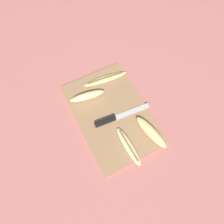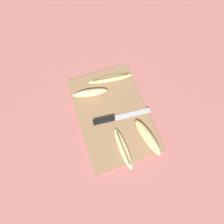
# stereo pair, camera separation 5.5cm
# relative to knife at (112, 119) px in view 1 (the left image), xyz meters

# --- Properties ---
(ground_plane) EXTENTS (4.00, 4.00, 0.00)m
(ground_plane) POSITION_rel_knife_xyz_m (-0.03, 0.01, -0.02)
(ground_plane) COLOR #B76B66
(cutting_board) EXTENTS (0.44, 0.29, 0.01)m
(cutting_board) POSITION_rel_knife_xyz_m (-0.03, 0.01, -0.01)
(cutting_board) COLOR #997551
(cutting_board) RESTS_ON ground_plane
(knife) EXTENTS (0.04, 0.25, 0.02)m
(knife) POSITION_rel_knife_xyz_m (0.00, 0.00, 0.00)
(knife) COLOR black
(knife) RESTS_ON cutting_board
(banana_spotted_left) EXTENTS (0.06, 0.21, 0.02)m
(banana_spotted_left) POSITION_rel_knife_xyz_m (-0.19, 0.06, 0.00)
(banana_spotted_left) COLOR #DBC684
(banana_spotted_left) RESTS_ON cutting_board
(banana_soft_right) EXTENTS (0.17, 0.04, 0.02)m
(banana_soft_right) POSITION_rel_knife_xyz_m (0.14, 0.00, 0.00)
(banana_soft_right) COLOR beige
(banana_soft_right) RESTS_ON cutting_board
(banana_ripe_center) EXTENTS (0.06, 0.16, 0.04)m
(banana_ripe_center) POSITION_rel_knife_xyz_m (-0.14, -0.05, 0.01)
(banana_ripe_center) COLOR beige
(banana_ripe_center) RESTS_ON cutting_board
(banana_golden_short) EXTENTS (0.17, 0.08, 0.03)m
(banana_golden_short) POSITION_rel_knife_xyz_m (0.13, 0.11, 0.01)
(banana_golden_short) COLOR #EDD689
(banana_golden_short) RESTS_ON cutting_board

